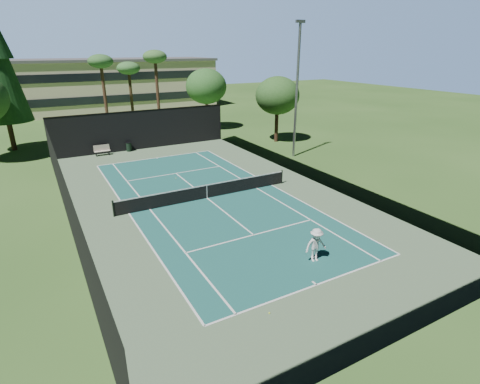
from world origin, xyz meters
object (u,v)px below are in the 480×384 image
at_px(tennis_ball_a, 269,313).
at_px(tennis_ball_c, 176,178).
at_px(tennis_ball_d, 112,204).
at_px(park_bench, 102,150).
at_px(tennis_ball_b, 182,196).
at_px(tennis_net, 207,191).
at_px(player, 316,245).
at_px(trash_bin, 129,147).

distance_m(tennis_ball_a, tennis_ball_c, 17.79).
xyz_separation_m(tennis_ball_d, park_bench, (1.76, 13.35, 0.52)).
bearing_deg(tennis_ball_b, tennis_net, -39.91).
bearing_deg(player, tennis_ball_c, 105.47).
bearing_deg(trash_bin, player, -83.50).
bearing_deg(tennis_net, tennis_ball_b, 140.09).
bearing_deg(player, trash_bin, 105.57).
bearing_deg(tennis_ball_b, player, -76.69).
relative_size(tennis_net, player, 7.30).
distance_m(player, tennis_ball_d, 14.37).
xyz_separation_m(tennis_ball_c, park_bench, (-3.92, 10.28, 0.51)).
relative_size(player, tennis_ball_c, 26.56).
height_order(tennis_net, tennis_ball_d, tennis_net).
height_order(tennis_ball_a, tennis_ball_b, tennis_ball_a).
height_order(tennis_ball_b, trash_bin, trash_bin).
xyz_separation_m(tennis_ball_b, tennis_ball_d, (-4.71, 0.88, -0.01)).
bearing_deg(tennis_net, park_bench, 105.82).
relative_size(tennis_net, tennis_ball_b, 188.04).
bearing_deg(trash_bin, tennis_ball_d, -108.12).
xyz_separation_m(tennis_ball_b, trash_bin, (-0.25, 14.51, 0.44)).
bearing_deg(tennis_net, tennis_ball_c, 94.98).
bearing_deg(trash_bin, tennis_ball_a, -92.51).
height_order(tennis_ball_a, trash_bin, trash_bin).
bearing_deg(tennis_ball_b, tennis_ball_c, 76.18).
bearing_deg(player, tennis_net, 106.18).
bearing_deg(tennis_net, player, -82.89).
distance_m(tennis_ball_a, park_bench, 27.94).
bearing_deg(tennis_net, tennis_ball_a, -103.14).
xyz_separation_m(player, tennis_ball_c, (-1.72, 15.36, -0.85)).
distance_m(tennis_ball_c, tennis_ball_d, 6.46).
bearing_deg(tennis_ball_c, tennis_ball_b, -103.82).
relative_size(park_bench, trash_bin, 1.59).
xyz_separation_m(tennis_net, park_bench, (-4.37, 15.43, -0.01)).
height_order(player, tennis_ball_a, player).
relative_size(player, park_bench, 1.18).
height_order(tennis_ball_c, park_bench, park_bench).
distance_m(tennis_ball_b, tennis_ball_d, 4.79).
xyz_separation_m(player, tennis_ball_a, (-4.19, -2.26, -0.85)).
bearing_deg(park_bench, tennis_ball_a, -87.01).
distance_m(tennis_ball_c, trash_bin, 10.63).
height_order(player, trash_bin, player).
bearing_deg(tennis_ball_a, park_bench, 92.99).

